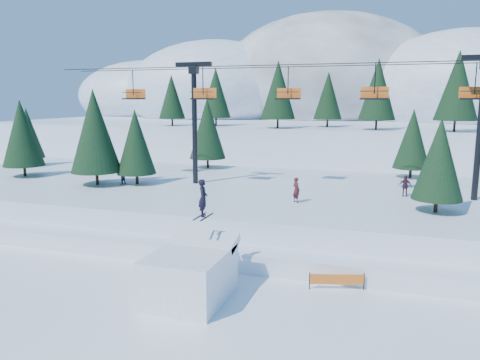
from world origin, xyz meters
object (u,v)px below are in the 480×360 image
(banner_near, at_px, (337,280))
(jump_kicker, at_px, (191,273))
(banner_far, at_px, (463,284))
(chairlift, at_px, (326,104))

(banner_near, bearing_deg, jump_kicker, -153.67)
(banner_near, xyz_separation_m, banner_far, (6.12, 1.41, 0.00))
(jump_kicker, relative_size, banner_far, 2.14)
(chairlift, bearing_deg, banner_near, -78.86)
(jump_kicker, xyz_separation_m, chairlift, (4.05, 16.94, 7.99))
(banner_far, bearing_deg, banner_near, -167.03)
(banner_far, bearing_deg, jump_kicker, -159.75)
(chairlift, bearing_deg, banner_far, -54.21)
(chairlift, bearing_deg, jump_kicker, -103.44)
(jump_kicker, relative_size, banner_near, 2.09)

